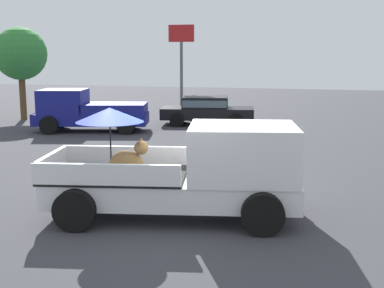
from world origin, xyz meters
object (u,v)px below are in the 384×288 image
Objects in this scene: pickup_truck_main at (194,170)px; pickup_truck_red at (87,111)px; parked_sedan_near at (207,109)px; motel_sign at (181,52)px.

pickup_truck_red is at bearing 115.26° from pickup_truck_main.
pickup_truck_main is 1.17× the size of parked_sedan_near.
pickup_truck_red is 1.12× the size of parked_sedan_near.
parked_sedan_near is (-2.99, 13.40, -0.23)m from pickup_truck_main.
parked_sedan_near is at bearing -158.57° from pickup_truck_red.
motel_sign is (-5.22, 16.80, 2.44)m from pickup_truck_main.
pickup_truck_main is 12.60m from pickup_truck_red.
pickup_truck_main is 17.77m from motel_sign.
motel_sign is at bearing 95.91° from pickup_truck_main.
pickup_truck_main reaches higher than parked_sedan_near.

